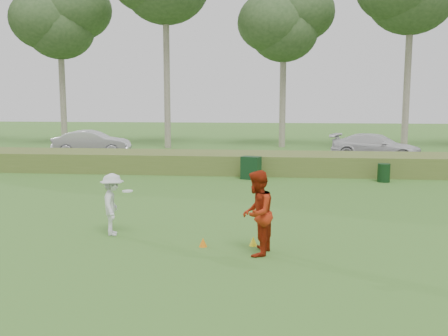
# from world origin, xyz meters

# --- Properties ---
(ground) EXTENTS (120.00, 120.00, 0.00)m
(ground) POSITION_xyz_m (0.00, 0.00, 0.00)
(ground) COLOR #346A23
(ground) RESTS_ON ground
(reed_strip) EXTENTS (80.00, 3.00, 0.90)m
(reed_strip) POSITION_xyz_m (0.00, 12.00, 0.45)
(reed_strip) COLOR #4F6327
(reed_strip) RESTS_ON ground
(park_road) EXTENTS (80.00, 6.00, 0.06)m
(park_road) POSITION_xyz_m (0.00, 17.00, 0.03)
(park_road) COLOR #2D2D2D
(park_road) RESTS_ON ground
(tree_2) EXTENTS (6.50, 6.50, 12.00)m
(tree_2) POSITION_xyz_m (-14.00, 24.00, 8.97)
(tree_2) COLOR gray
(tree_2) RESTS_ON ground
(tree_4) EXTENTS (6.24, 6.24, 11.50)m
(tree_4) POSITION_xyz_m (2.00, 24.50, 8.59)
(tree_4) COLOR gray
(tree_4) RESTS_ON ground
(player_white) EXTENTS (0.95, 1.14, 1.58)m
(player_white) POSITION_xyz_m (-2.50, 0.67, 0.79)
(player_white) COLOR silver
(player_white) RESTS_ON ground
(player_red) EXTENTS (0.89, 1.05, 1.90)m
(player_red) POSITION_xyz_m (1.22, -0.59, 0.95)
(player_red) COLOR #9D240D
(player_red) RESTS_ON ground
(cone_orange) EXTENTS (0.19, 0.19, 0.21)m
(cone_orange) POSITION_xyz_m (-0.06, -0.13, 0.11)
(cone_orange) COLOR orange
(cone_orange) RESTS_ON ground
(cone_yellow) EXTENTS (0.20, 0.20, 0.22)m
(cone_yellow) POSITION_xyz_m (1.12, 0.08, 0.11)
(cone_yellow) COLOR yellow
(cone_yellow) RESTS_ON ground
(utility_cabinet) EXTENTS (0.91, 0.74, 0.99)m
(utility_cabinet) POSITION_xyz_m (0.55, 9.89, 0.49)
(utility_cabinet) COLOR black
(utility_cabinet) RESTS_ON ground
(trash_bin) EXTENTS (0.66, 0.66, 0.77)m
(trash_bin) POSITION_xyz_m (6.10, 9.76, 0.39)
(trash_bin) COLOR black
(trash_bin) RESTS_ON ground
(car_mid) EXTENTS (4.71, 2.19, 1.49)m
(car_mid) POSITION_xyz_m (-9.42, 17.48, 0.81)
(car_mid) COLOR silver
(car_mid) RESTS_ON park_road
(car_right) EXTENTS (5.34, 3.64, 1.44)m
(car_right) POSITION_xyz_m (7.17, 17.09, 0.78)
(car_right) COLOR silver
(car_right) RESTS_ON park_road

